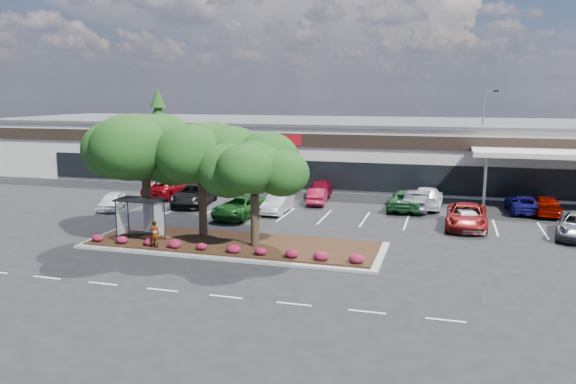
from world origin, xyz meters
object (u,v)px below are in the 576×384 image
(car_1, at_px, (194,195))
(car_0, at_px, (112,201))
(survey_stake, at_px, (485,289))
(light_pole, at_px, (483,147))

(car_1, bearing_deg, car_0, -158.92)
(survey_stake, xyz_separation_m, car_0, (-27.28, 13.30, -0.01))
(car_0, bearing_deg, car_1, 11.97)
(survey_stake, height_order, car_0, car_0)
(car_0, height_order, car_1, car_1)
(light_pole, height_order, car_0, light_pole)
(car_0, distance_m, car_1, 6.44)
(light_pole, xyz_separation_m, car_0, (-28.44, -16.35, -3.53))
(light_pole, relative_size, survey_stake, 8.96)
(light_pole, height_order, car_1, light_pole)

